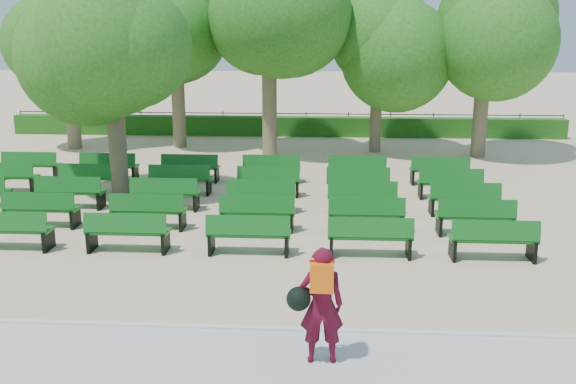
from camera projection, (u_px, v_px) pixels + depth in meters
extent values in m
plane|color=#D2B18B|center=(250.00, 222.00, 16.90)|extent=(120.00, 120.00, 0.00)
cube|color=beige|center=(193.00, 364.00, 9.73)|extent=(30.00, 2.20, 0.06)
cube|color=silver|center=(206.00, 328.00, 10.84)|extent=(30.00, 0.12, 0.10)
cube|color=#205C17|center=(285.00, 126.00, 30.32)|extent=(26.00, 0.70, 0.90)
cube|color=#11621B|center=(214.00, 194.00, 17.91)|extent=(1.91, 0.61, 0.06)
cube|color=#11621B|center=(212.00, 187.00, 17.63)|extent=(1.89, 0.23, 0.44)
cylinder|color=brown|center=(118.00, 145.00, 19.45)|extent=(0.53, 0.53, 3.04)
ellipsoid|color=#2B711E|center=(111.00, 51.00, 18.75)|extent=(4.67, 4.67, 4.20)
imported|color=#4B0A1D|center=(321.00, 305.00, 9.54)|extent=(0.70, 0.49, 1.82)
cube|color=orange|center=(322.00, 278.00, 9.21)|extent=(0.34, 0.17, 0.43)
sphere|color=black|center=(299.00, 299.00, 9.47)|extent=(0.36, 0.36, 0.36)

